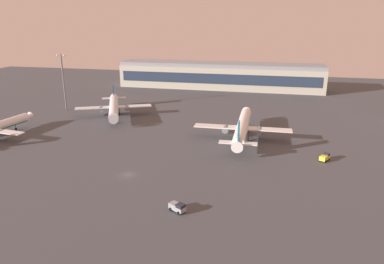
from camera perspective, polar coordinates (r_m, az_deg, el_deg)
ground_plane at (r=107.35m, az=-10.13°, el=-6.70°), size 416.00×416.00×0.00m
terminal_building at (r=237.72m, az=4.43°, el=8.92°), size 130.74×22.40×16.40m
airplane_far_stand at (r=136.48m, az=8.01°, el=0.76°), size 36.50×46.95×12.06m
airplane_terminal_side at (r=171.37m, az=-12.32°, el=3.92°), size 33.52×42.42×11.55m
cargo_loader at (r=122.95m, az=20.34°, el=-3.78°), size 3.74×4.57×2.25m
baggage_tractor at (r=86.50m, az=-2.29°, el=-11.83°), size 4.57×3.70×2.25m
apron_light_east at (r=187.42m, az=-19.76°, el=7.95°), size 4.80×0.90×27.47m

